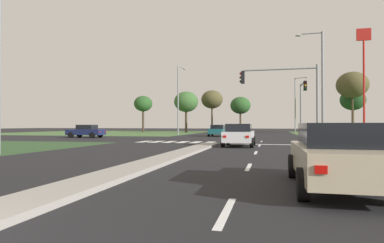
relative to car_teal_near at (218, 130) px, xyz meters
name	(u,v)px	position (x,y,z in m)	size (l,w,h in m)	color
ground_plane	(226,140)	(2.29, -9.76, -0.75)	(200.00, 200.00, 0.00)	black
grass_verge_far_left	(108,133)	(-23.21, 14.74, -0.75)	(35.00, 35.00, 0.01)	#476B38
median_island_near	(165,158)	(2.29, -28.76, -0.68)	(1.20, 22.00, 0.14)	gray
median_island_far	(245,133)	(2.29, 15.24, -0.68)	(1.20, 36.00, 0.14)	gray
lane_dash_near	(226,212)	(5.79, -36.29, -0.75)	(0.14, 2.00, 0.01)	silver
lane_dash_second	(249,167)	(5.79, -30.29, -0.75)	(0.14, 2.00, 0.01)	silver
lane_dash_third	(256,153)	(5.79, -24.29, -0.75)	(0.14, 2.00, 0.01)	silver
lane_dash_fourth	(259,146)	(5.79, -18.29, -0.75)	(0.14, 2.00, 0.01)	silver
lane_dash_fifth	(261,141)	(5.79, -12.29, -0.75)	(0.14, 2.00, 0.01)	silver
edge_line_right	(338,162)	(9.14, -27.76, -0.75)	(0.14, 24.00, 0.01)	silver
stop_bar_near	(264,144)	(6.09, -16.76, -0.75)	(6.40, 0.50, 0.01)	silver
crosswalk_bar_near	(144,142)	(-4.11, -14.96, -0.75)	(0.70, 2.80, 0.01)	silver
crosswalk_bar_second	(157,142)	(-2.96, -14.96, -0.75)	(0.70, 2.80, 0.01)	silver
crosswalk_bar_third	(170,142)	(-1.81, -14.96, -0.75)	(0.70, 2.80, 0.01)	silver
crosswalk_bar_fourth	(183,142)	(-0.66, -14.96, -0.75)	(0.70, 2.80, 0.01)	silver
crosswalk_bar_fifth	(196,142)	(0.49, -14.96, -0.75)	(0.70, 2.80, 0.01)	silver
crosswalk_bar_sixth	(209,142)	(1.64, -14.96, -0.75)	(0.70, 2.80, 0.01)	silver
car_teal_near	(218,130)	(0.00, 0.00, 0.00)	(2.05, 4.20, 1.47)	#19565B
car_white_second	(239,135)	(4.46, -19.20, 0.03)	(2.06, 4.30, 1.53)	silver
car_navy_third	(86,131)	(-13.78, -8.27, 0.00)	(4.19, 1.95, 1.47)	#161E47
car_beige_fourth	(338,155)	(8.00, -33.73, 0.02)	(1.99, 4.54, 1.50)	#BCAD8E
traffic_signal_near_right	(288,89)	(7.82, -16.36, 3.35)	(5.74, 0.32, 5.87)	gray
traffic_signal_far_right	(302,99)	(9.89, -4.94, 3.43)	(0.32, 5.11, 6.07)	gray
street_lamp_near	(2,31)	(-6.21, -28.31, 5.30)	(2.62, 0.39, 10.95)	gray
street_lamp_second	(320,80)	(10.80, -11.33, 4.59)	(2.35, 0.31, 9.60)	gray
street_lamp_third	(179,97)	(-6.35, 4.15, 4.78)	(0.91, 1.98, 10.00)	gray
street_lamp_fourth	(296,102)	(11.17, 20.29, 4.81)	(2.31, 1.54, 9.97)	gray
fastfood_pole_sign	(364,59)	(18.85, 6.55, 9.53)	(1.80, 0.40, 14.44)	red
treeline_near	(143,104)	(-17.65, 18.68, 4.80)	(3.59, 3.59, 7.14)	#423323
treeline_second	(186,102)	(-8.82, 18.17, 5.01)	(4.54, 4.54, 7.73)	#423323
treeline_third	(212,100)	(-4.73, 23.02, 5.75)	(4.29, 4.29, 8.36)	#423323
treeline_fourth	(240,106)	(1.27, 18.90, 4.25)	(3.68, 3.68, 6.60)	#423323
treeline_fifth	(352,85)	(20.13, 18.56, 7.46)	(5.22, 5.22, 10.46)	#423323
treeline_sixth	(353,100)	(21.29, 23.38, 5.23)	(4.45, 4.45, 7.91)	#423323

